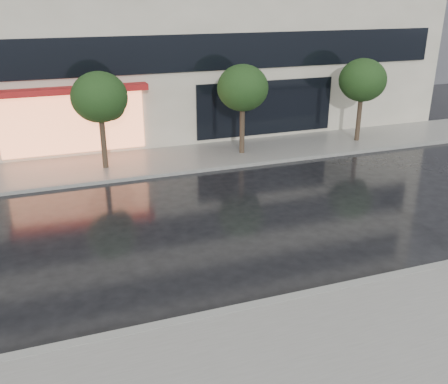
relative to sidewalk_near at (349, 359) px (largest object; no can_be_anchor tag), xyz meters
name	(u,v)px	position (x,y,z in m)	size (l,w,h in m)	color
ground	(277,279)	(0.00, 3.25, -0.06)	(120.00, 120.00, 0.00)	black
sidewalk_near	(349,359)	(0.00, 0.00, 0.00)	(60.00, 4.50, 0.12)	slate
sidewalk_far	(175,159)	(0.00, 13.50, 0.00)	(60.00, 3.50, 0.12)	slate
curb_near	(296,298)	(0.00, 2.25, 0.01)	(60.00, 0.25, 0.14)	gray
curb_far	(186,172)	(0.00, 11.75, 0.01)	(60.00, 0.25, 0.14)	gray
tree_mid_west	(101,99)	(-2.94, 13.28, 2.86)	(2.20, 2.20, 3.99)	#33261C
tree_mid_east	(244,89)	(3.06, 13.28, 2.86)	(2.20, 2.20, 3.99)	#33261C
tree_far_east	(363,82)	(9.06, 13.28, 2.86)	(2.20, 2.20, 3.99)	#33261C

